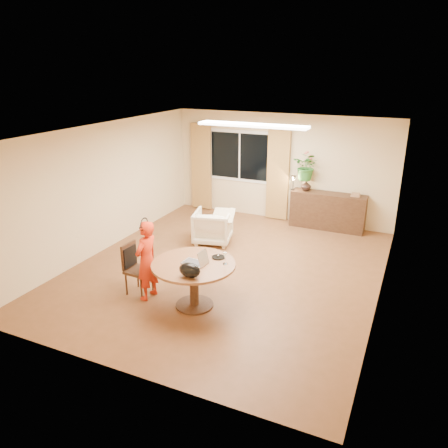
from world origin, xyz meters
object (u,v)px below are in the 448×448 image
object	(u,v)px
sideboard	(328,211)
dining_chair	(139,269)
armchair	(213,227)
child	(147,260)
dining_table	(194,273)

from	to	relation	value
sideboard	dining_chair	bearing A→B (deg)	-116.65
armchair	child	bearing A→B (deg)	77.85
armchair	dining_table	bearing A→B (deg)	95.74
dining_chair	sideboard	xyz separation A→B (m)	(2.24, 4.45, -0.01)
dining_chair	armchair	xyz separation A→B (m)	(0.15, 2.55, -0.08)
sideboard	armchair	bearing A→B (deg)	-137.64
dining_table	dining_chair	distance (m)	1.06
armchair	sideboard	size ratio (longest dim) A/B	0.46
dining_chair	child	size ratio (longest dim) A/B	0.65
dining_table	dining_chair	size ratio (longest dim) A/B	1.50
child	sideboard	distance (m)	4.95
dining_chair	armchair	bearing A→B (deg)	89.19
sideboard	child	bearing A→B (deg)	-113.99
armchair	sideboard	distance (m)	2.82
dining_table	dining_chair	bearing A→B (deg)	-179.84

